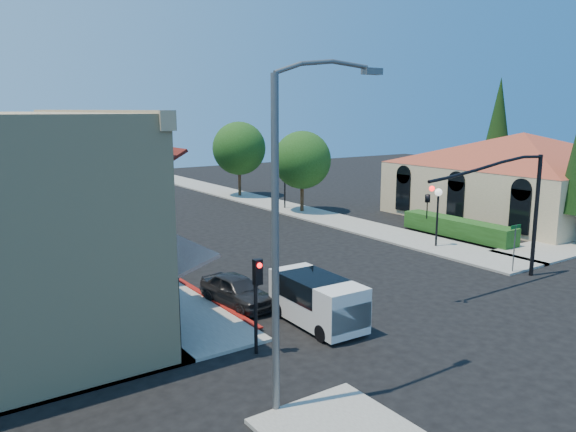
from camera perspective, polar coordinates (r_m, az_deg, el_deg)
ground at (r=23.47m, az=15.97°, el=-9.90°), size 120.00×120.00×0.00m
sidewalk_left at (r=42.39m, az=-22.43°, el=-1.00°), size 3.50×50.00×0.12m
sidewalk_right at (r=48.97m, az=-2.06°, el=1.31°), size 3.50×50.00×0.12m
curb_red_strip at (r=25.40m, az=-8.83°, el=-8.00°), size 0.25×10.00×0.06m
mission_building at (r=46.82m, az=22.61°, el=4.61°), size 30.12×30.12×6.40m
hedge at (r=37.66m, az=16.81°, el=-2.14°), size 1.40×8.00×1.10m
conifer_far at (r=55.26m, az=20.55°, el=8.29°), size 3.20×3.20×11.00m
street_tree_a at (r=44.37m, az=1.45°, el=5.71°), size 4.56×4.56×6.48m
street_tree_b at (r=52.74m, az=-4.99°, el=6.86°), size 4.94×4.94×7.02m
signal_mast_arm at (r=27.93m, az=21.72°, el=1.71°), size 8.01×0.39×6.00m
secondary_signal at (r=18.65m, az=-3.18°, el=-7.37°), size 0.28×0.42×3.32m
cobra_streetlight at (r=14.52m, az=-0.15°, el=-0.55°), size 3.60×0.25×9.31m
street_name_sign at (r=30.09m, az=22.05°, el=-2.34°), size 0.80×0.06×2.50m
lamppost_left_near at (r=24.03m, az=-12.46°, el=-2.43°), size 0.44×0.44×3.57m
lamppost_left_far at (r=37.18m, az=-20.68°, el=1.76°), size 0.44×0.44×3.57m
lamppost_right_near at (r=34.09m, az=14.99°, el=1.33°), size 0.44×0.44×3.57m
lamppost_right_far at (r=45.98m, az=-0.33°, el=4.06°), size 0.44×0.44×3.57m
white_van at (r=21.56m, az=3.05°, el=-8.32°), size 1.95×4.23×1.85m
parked_car_a at (r=23.80m, az=-5.23°, el=-7.52°), size 1.95×4.05×1.33m
parked_car_b at (r=32.07m, az=-13.54°, el=-3.11°), size 1.72×3.70×1.18m
parked_car_c at (r=38.28m, az=-17.19°, el=-0.99°), size 1.92×4.40×1.26m
parked_car_d at (r=47.65m, az=-20.79°, el=1.01°), size 2.43×4.55×1.22m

